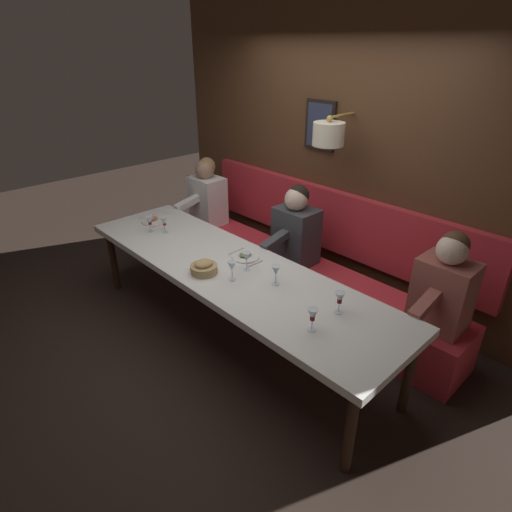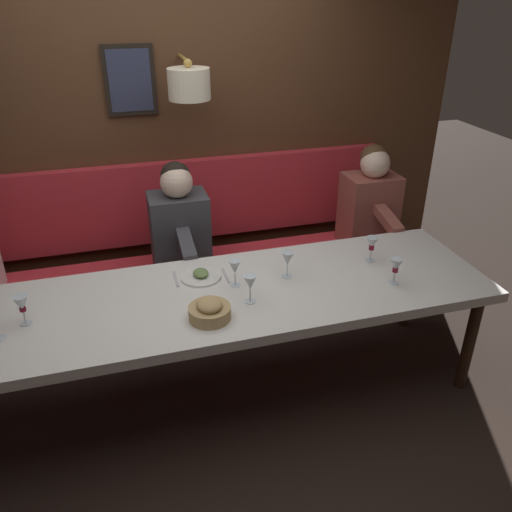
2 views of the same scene
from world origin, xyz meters
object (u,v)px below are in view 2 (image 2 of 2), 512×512
(wine_glass_1, at_px, (372,244))
(bread_bowl, at_px, (210,310))
(diner_near, at_px, (179,222))
(wine_glass_2, at_px, (250,283))
(wine_glass_6, at_px, (22,305))
(wine_glass_4, at_px, (287,259))
(wine_glass_5, at_px, (396,266))
(diner_nearest, at_px, (370,200))
(wine_glass_3, at_px, (235,268))
(dining_table, at_px, (212,303))

(wine_glass_1, relative_size, bread_bowl, 0.75)
(diner_near, bearing_deg, bread_bowl, 179.43)
(diner_near, xyz_separation_m, wine_glass_1, (-0.77, -1.08, 0.04))
(wine_glass_2, xyz_separation_m, wine_glass_6, (0.12, 1.16, -0.00))
(wine_glass_2, height_order, wine_glass_4, same)
(wine_glass_1, height_order, wine_glass_6, same)
(wine_glass_5, height_order, wine_glass_6, same)
(wine_glass_6, bearing_deg, bread_bowl, -103.17)
(wine_glass_2, distance_m, wine_glass_5, 0.85)
(diner_nearest, bearing_deg, wine_glass_6, 110.35)
(wine_glass_3, distance_m, wine_glass_5, 0.92)
(wine_glass_2, relative_size, bread_bowl, 0.75)
(wine_glass_3, height_order, bread_bowl, wine_glass_3)
(wine_glass_4, height_order, bread_bowl, wine_glass_4)
(wine_glass_2, distance_m, bread_bowl, 0.27)
(wine_glass_5, bearing_deg, wine_glass_4, 66.55)
(dining_table, height_order, wine_glass_4, wine_glass_4)
(wine_glass_3, bearing_deg, wine_glass_6, 93.49)
(wine_glass_1, height_order, wine_glass_3, same)
(dining_table, distance_m, bread_bowl, 0.25)
(dining_table, bearing_deg, diner_near, 2.85)
(dining_table, relative_size, wine_glass_1, 19.72)
(diner_near, height_order, wine_glass_4, diner_near)
(diner_near, bearing_deg, wine_glass_3, -166.64)
(wine_glass_1, xyz_separation_m, wine_glass_6, (-0.12, 2.01, 0.00))
(diner_near, xyz_separation_m, wine_glass_4, (-0.81, -0.52, 0.04))
(diner_nearest, height_order, bread_bowl, diner_nearest)
(wine_glass_5, bearing_deg, dining_table, 80.46)
(wine_glass_3, relative_size, wine_glass_5, 1.00)
(wine_glass_1, bearing_deg, diner_near, 54.74)
(dining_table, bearing_deg, wine_glass_4, -81.33)
(wine_glass_3, xyz_separation_m, wine_glass_4, (0.01, -0.32, 0.00))
(diner_nearest, height_order, wine_glass_6, diner_nearest)
(wine_glass_2, height_order, wine_glass_6, same)
(wine_glass_2, distance_m, wine_glass_3, 0.19)
(dining_table, xyz_separation_m, wine_glass_2, (-0.13, -0.19, 0.17))
(bread_bowl, bearing_deg, wine_glass_3, -36.12)
(wine_glass_1, bearing_deg, wine_glass_2, 106.04)
(diner_nearest, relative_size, wine_glass_6, 4.82)
(bread_bowl, bearing_deg, wine_glass_4, -60.82)
(diner_near, bearing_deg, dining_table, -177.15)
(wine_glass_4, bearing_deg, wine_glass_1, -85.60)
(wine_glass_1, distance_m, wine_glass_3, 0.89)
(diner_nearest, distance_m, diner_near, 1.47)
(wine_glass_1, height_order, wine_glass_2, same)
(dining_table, height_order, wine_glass_3, wine_glass_3)
(wine_glass_4, bearing_deg, wine_glass_6, 93.18)
(diner_near, xyz_separation_m, bread_bowl, (-1.10, 0.01, -0.03))
(diner_near, distance_m, wine_glass_1, 1.33)
(wine_glass_5, relative_size, bread_bowl, 0.75)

